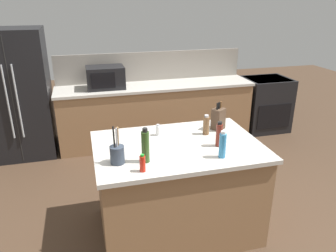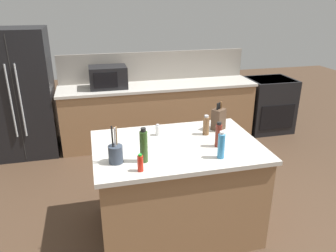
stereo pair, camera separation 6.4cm
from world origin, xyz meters
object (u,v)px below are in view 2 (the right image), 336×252
(refrigerator, at_px, (21,94))
(microwave, at_px, (108,77))
(range_oven, at_px, (268,104))
(salt_shaker, at_px, (158,130))
(hot_sauce_bottle, at_px, (140,163))
(utensil_crock, at_px, (116,153))
(olive_oil_bottle, at_px, (144,146))
(vinegar_bottle, at_px, (219,135))
(pepper_grinder, at_px, (206,125))
(dish_soap_bottle, at_px, (221,146))
(knife_block, at_px, (219,119))

(refrigerator, distance_m, microwave, 1.27)
(range_oven, bearing_deg, microwave, 180.00)
(salt_shaker, xyz_separation_m, hot_sauce_bottle, (-0.28, -0.67, 0.02))
(utensil_crock, distance_m, olive_oil_bottle, 0.24)
(utensil_crock, bearing_deg, vinegar_bottle, 5.60)
(utensil_crock, xyz_separation_m, pepper_grinder, (0.92, 0.38, 0.01))
(dish_soap_bottle, height_order, pepper_grinder, dish_soap_bottle)
(refrigerator, bearing_deg, hot_sauce_bottle, -63.80)
(knife_block, bearing_deg, dish_soap_bottle, -143.88)
(dish_soap_bottle, bearing_deg, refrigerator, 127.74)
(microwave, xyz_separation_m, dish_soap_bottle, (0.76, -2.54, -0.05))
(olive_oil_bottle, bearing_deg, hot_sauce_bottle, -109.86)
(olive_oil_bottle, distance_m, hot_sauce_bottle, 0.18)
(range_oven, relative_size, vinegar_bottle, 3.88)
(dish_soap_bottle, height_order, hot_sauce_bottle, dish_soap_bottle)
(range_oven, distance_m, salt_shaker, 3.11)
(microwave, bearing_deg, olive_oil_bottle, -87.40)
(olive_oil_bottle, relative_size, pepper_grinder, 1.48)
(salt_shaker, distance_m, pepper_grinder, 0.48)
(vinegar_bottle, relative_size, pepper_grinder, 1.17)
(vinegar_bottle, xyz_separation_m, pepper_grinder, (-0.01, 0.29, -0.02))
(refrigerator, bearing_deg, vinegar_bottle, -48.91)
(range_oven, distance_m, hot_sauce_bottle, 3.76)
(range_oven, xyz_separation_m, olive_oil_bottle, (-2.61, -2.46, 0.61))
(dish_soap_bottle, bearing_deg, olive_oil_bottle, 172.22)
(microwave, bearing_deg, hot_sauce_bottle, -88.75)
(knife_block, xyz_separation_m, pepper_grinder, (-0.17, -0.10, -0.02))
(knife_block, distance_m, dish_soap_bottle, 0.64)
(knife_block, distance_m, utensil_crock, 1.19)
(utensil_crock, relative_size, pepper_grinder, 1.58)
(range_oven, bearing_deg, salt_shaker, -140.81)
(knife_block, height_order, olive_oil_bottle, olive_oil_bottle)
(hot_sauce_bottle, relative_size, pepper_grinder, 0.73)
(microwave, xyz_separation_m, vinegar_bottle, (0.82, -2.32, -0.05))
(pepper_grinder, bearing_deg, range_oven, 46.80)
(utensil_crock, bearing_deg, salt_shaker, 46.28)
(utensil_crock, bearing_deg, pepper_grinder, 22.44)
(dish_soap_bottle, xyz_separation_m, salt_shaker, (-0.42, 0.60, -0.06))
(microwave, height_order, dish_soap_bottle, microwave)
(vinegar_bottle, bearing_deg, range_oven, 50.77)
(dish_soap_bottle, bearing_deg, microwave, 106.57)
(dish_soap_bottle, height_order, olive_oil_bottle, olive_oil_bottle)
(knife_block, bearing_deg, utensil_crock, 169.67)
(knife_block, relative_size, pepper_grinder, 1.43)
(range_oven, relative_size, hot_sauce_bottle, 6.23)
(knife_block, height_order, salt_shaker, knife_block)
(salt_shaker, bearing_deg, knife_block, 0.12)
(microwave, bearing_deg, refrigerator, 177.65)
(hot_sauce_bottle, bearing_deg, olive_oil_bottle, 70.14)
(olive_oil_bottle, bearing_deg, dish_soap_bottle, -7.78)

